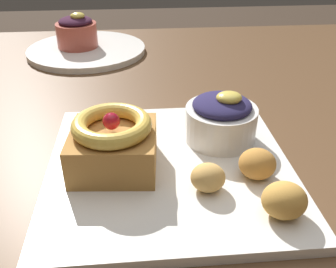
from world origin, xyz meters
TOP-DOWN VIEW (x-y plane):
  - dining_table at (0.00, 0.00)m, footprint 1.43×0.99m
  - front_plate at (-0.02, -0.12)m, footprint 0.28×0.28m
  - cake_slice at (-0.09, -0.12)m, footprint 0.10×0.10m
  - berry_ramekin at (0.05, -0.07)m, footprint 0.09×0.09m
  - fritter_front at (0.07, -0.16)m, footprint 0.04×0.04m
  - fritter_middle at (0.01, -0.17)m, footprint 0.04×0.03m
  - fritter_back at (0.08, -0.22)m, footprint 0.04×0.04m
  - back_plate at (-0.16, 0.32)m, footprint 0.25×0.25m
  - back_ramekin at (-0.18, 0.33)m, footprint 0.09×0.09m

SIDE VIEW (x-z plane):
  - dining_table at x=0.00m, z-range 0.28..1.01m
  - front_plate at x=-0.02m, z-range 0.73..0.74m
  - back_plate at x=-0.16m, z-range 0.73..0.74m
  - fritter_middle at x=0.01m, z-range 0.74..0.77m
  - fritter_front at x=0.07m, z-range 0.74..0.78m
  - fritter_back at x=0.08m, z-range 0.74..0.78m
  - berry_ramekin at x=0.05m, z-range 0.74..0.80m
  - cake_slice at x=-0.09m, z-range 0.74..0.81m
  - back_ramekin at x=-0.18m, z-range 0.74..0.81m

